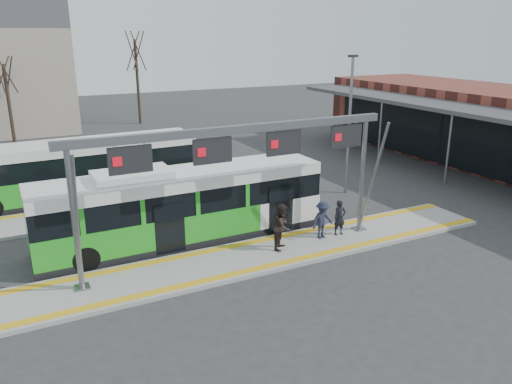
# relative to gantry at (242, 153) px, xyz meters

# --- Properties ---
(ground) EXTENTS (120.00, 120.00, 0.00)m
(ground) POSITION_rel_gantry_xyz_m (0.35, -0.25, -4.30)
(ground) COLOR #2D2D30
(ground) RESTS_ON ground
(platform_main) EXTENTS (22.00, 3.00, 0.15)m
(platform_main) POSITION_rel_gantry_xyz_m (0.35, -0.25, -4.22)
(platform_main) COLOR gray
(platform_main) RESTS_ON ground
(platform_second) EXTENTS (20.00, 3.00, 0.15)m
(platform_second) POSITION_rel_gantry_xyz_m (-3.65, 7.75, -4.22)
(platform_second) COLOR gray
(platform_second) RESTS_ON ground
(tactile_main) EXTENTS (22.00, 2.65, 0.02)m
(tactile_main) POSITION_rel_gantry_xyz_m (0.35, -0.25, -4.14)
(tactile_main) COLOR gold
(tactile_main) RESTS_ON platform_main
(tactile_second) EXTENTS (20.00, 0.35, 0.02)m
(tactile_second) POSITION_rel_gantry_xyz_m (-3.65, 8.90, -4.14)
(tactile_second) COLOR gold
(tactile_second) RESTS_ON platform_second
(gantry) EXTENTS (13.00, 1.68, 5.20)m
(gantry) POSITION_rel_gantry_xyz_m (0.00, 0.00, 0.00)
(gantry) COLOR slate
(gantry) RESTS_ON platform_main
(hero_bus) EXTENTS (12.28, 2.69, 3.37)m
(hero_bus) POSITION_rel_gantry_xyz_m (-1.51, 2.79, -2.76)
(hero_bus) COLOR black
(hero_bus) RESTS_ON ground
(bg_bus_green) EXTENTS (12.61, 3.03, 3.13)m
(bg_bus_green) POSITION_rel_gantry_xyz_m (-4.53, 10.90, -2.75)
(bg_bus_green) COLOR black
(bg_bus_green) RESTS_ON ground
(passenger_a) EXTENTS (0.59, 0.41, 1.56)m
(passenger_a) POSITION_rel_gantry_xyz_m (4.67, -0.05, -3.37)
(passenger_a) COLOR black
(passenger_a) RESTS_ON platform_main
(passenger_b) EXTENTS (1.17, 1.16, 1.90)m
(passenger_b) POSITION_rel_gantry_xyz_m (1.71, -0.19, -3.20)
(passenger_b) COLOR black
(passenger_b) RESTS_ON platform_main
(passenger_c) EXTENTS (1.14, 0.75, 1.65)m
(passenger_c) POSITION_rel_gantry_xyz_m (3.79, -0.02, -3.33)
(passenger_c) COLOR #1E2337
(passenger_c) RESTS_ON platform_main
(tree_left) EXTENTS (1.40, 1.40, 7.14)m
(tree_left) POSITION_rel_gantry_xyz_m (-7.17, 28.66, 1.11)
(tree_left) COLOR #382B21
(tree_left) RESTS_ON ground
(tree_mid) EXTENTS (1.40, 1.40, 9.13)m
(tree_mid) POSITION_rel_gantry_xyz_m (4.44, 32.90, 2.63)
(tree_mid) COLOR #382B21
(tree_mid) RESTS_ON ground
(lamp_east) EXTENTS (0.50, 0.25, 7.52)m
(lamp_east) POSITION_rel_gantry_xyz_m (8.90, 5.11, -0.30)
(lamp_east) COLOR slate
(lamp_east) RESTS_ON ground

